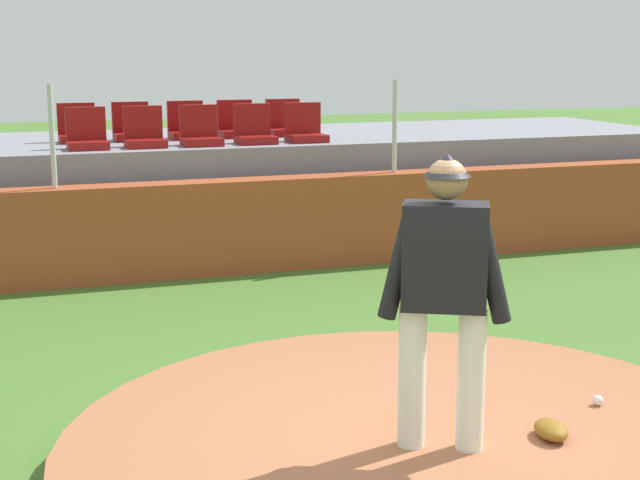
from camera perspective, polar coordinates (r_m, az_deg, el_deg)
The scene contains 19 objects.
ground_plane at distance 6.26m, azimuth 6.12°, elevation -13.65°, with size 60.00×60.00×0.00m, color #46712B.
pitchers_mound at distance 6.21m, azimuth 6.14°, elevation -12.73°, with size 4.64×4.64×0.22m, color #A56241.
pitcher at distance 5.73m, azimuth 7.47°, elevation -2.46°, with size 0.77×0.47×1.83m.
baseball at distance 6.92m, azimuth 16.35°, elevation -9.23°, with size 0.07×0.07×0.07m, color white.
fielding_glove at distance 6.30m, azimuth 13.71°, elevation -11.02°, with size 0.30×0.20×0.11m, color brown.
brick_barrier at distance 11.27m, azimuth -6.13°, elevation 0.77°, with size 14.18×0.40×1.11m, color #A04525.
fence_post_left at distance 10.86m, azimuth -15.80°, elevation 6.00°, with size 0.06×0.06×1.14m, color silver.
fence_post_right at distance 11.82m, azimuth 4.51°, elevation 6.83°, with size 0.06×0.06×1.14m, color silver.
bleacher_platform at distance 13.22m, azimuth -8.14°, elevation 3.03°, with size 14.16×3.17×1.43m, color gray.
stadium_chair_0 at distance 11.91m, azimuth -13.83°, elevation 6.09°, with size 0.48×0.44×0.50m.
stadium_chair_1 at distance 11.99m, azimuth -10.51°, elevation 6.27°, with size 0.48×0.44×0.50m.
stadium_chair_2 at distance 12.09m, azimuth -7.20°, elevation 6.41°, with size 0.48×0.44×0.50m.
stadium_chair_3 at distance 12.27m, azimuth -3.98°, elevation 6.55°, with size 0.48×0.44×0.50m.
stadium_chair_4 at distance 12.46m, azimuth -0.91°, elevation 6.65°, with size 0.48×0.44×0.50m.
stadium_chair_5 at distance 12.78m, azimuth -14.37°, elevation 6.42°, with size 0.48×0.44×0.50m.
stadium_chair_6 at distance 12.87m, azimuth -11.24°, elevation 6.59°, with size 0.48×0.44×0.50m.
stadium_chair_7 at distance 12.99m, azimuth -8.00°, elevation 6.74°, with size 0.48×0.44×0.50m.
stadium_chair_8 at distance 13.13m, azimuth -5.04°, elevation 6.86°, with size 0.48×0.44×0.50m.
stadium_chair_9 at distance 13.32m, azimuth -2.13°, elevation 6.97°, with size 0.48×0.44×0.50m.
Camera 1 is at (-2.45, -5.11, 2.67)m, focal length 53.26 mm.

